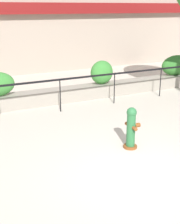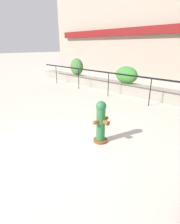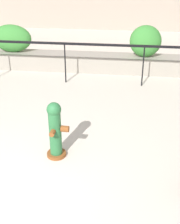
# 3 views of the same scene
# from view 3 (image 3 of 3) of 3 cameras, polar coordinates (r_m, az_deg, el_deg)

# --- Properties ---
(ground_plane) EXTENTS (120.00, 120.00, 0.00)m
(ground_plane) POSITION_cam_3_polar(r_m,az_deg,el_deg) (4.99, -15.51, -16.34)
(ground_plane) COLOR beige
(planter_wall_low) EXTENTS (18.00, 0.70, 0.50)m
(planter_wall_low) POSITION_cam_3_polar(r_m,az_deg,el_deg) (9.92, -3.27, 9.20)
(planter_wall_low) COLOR gray
(planter_wall_low) RESTS_ON ground
(fence_railing_segment) EXTENTS (15.00, 0.05, 1.15)m
(fence_railing_segment) POSITION_cam_3_polar(r_m,az_deg,el_deg) (8.66, -4.67, 11.71)
(fence_railing_segment) COLOR black
(fence_railing_segment) RESTS_ON ground
(hedge_bush_1) EXTENTS (1.25, 0.58, 0.85)m
(hedge_bush_1) POSITION_cam_3_polar(r_m,az_deg,el_deg) (10.22, -14.12, 12.93)
(hedge_bush_1) COLOR #387F33
(hedge_bush_1) RESTS_ON planter_wall_low
(hedge_bush_2) EXTENTS (0.93, 0.68, 0.93)m
(hedge_bush_2) POSITION_cam_3_polar(r_m,az_deg,el_deg) (9.58, 10.11, 12.64)
(hedge_bush_2) COLOR #387F33
(hedge_bush_2) RESTS_ON planter_wall_low
(fire_hydrant) EXTENTS (0.44, 0.48, 1.08)m
(fire_hydrant) POSITION_cam_3_polar(r_m,az_deg,el_deg) (5.55, -6.36, -3.23)
(fire_hydrant) COLOR brown
(fire_hydrant) RESTS_ON ground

